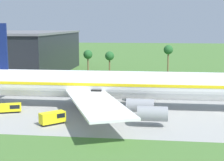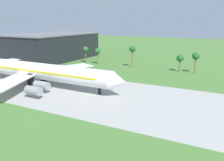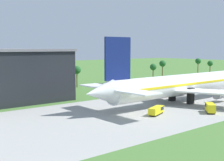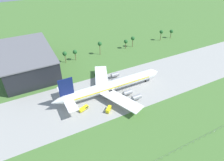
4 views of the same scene
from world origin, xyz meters
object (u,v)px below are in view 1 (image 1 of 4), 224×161
(jet_airliner, at_px, (106,85))
(baggage_tug, at_px, (53,118))
(terminal_building, at_px, (20,52))
(fuel_truck, at_px, (8,108))

(jet_airliner, height_order, baggage_tug, jet_airliner)
(jet_airliner, height_order, terminal_building, jet_airliner)
(fuel_truck, bearing_deg, baggage_tug, -30.94)
(baggage_tug, bearing_deg, fuel_truck, 149.06)
(fuel_truck, bearing_deg, terminal_building, 109.02)
(jet_airliner, bearing_deg, fuel_truck, -161.20)
(fuel_truck, height_order, terminal_building, terminal_building)
(jet_airliner, relative_size, terminal_building, 1.27)
(baggage_tug, xyz_separation_m, terminal_building, (-34.45, 70.46, 7.18))
(baggage_tug, relative_size, terminal_building, 0.08)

